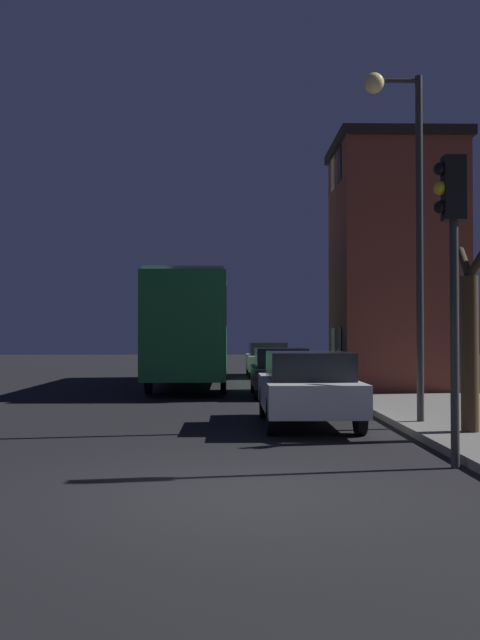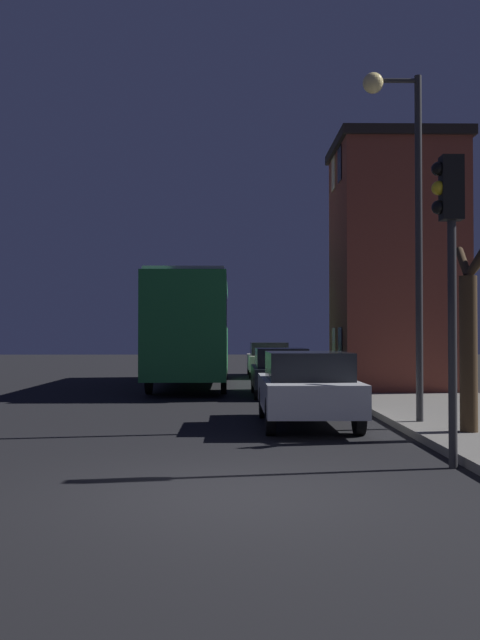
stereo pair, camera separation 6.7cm
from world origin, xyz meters
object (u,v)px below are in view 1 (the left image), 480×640
Objects in this scene: car_mid_lane at (280,371)px; car_near_lane at (308,387)px; streetlamp at (404,188)px; bare_tree at (475,321)px; bus at (192,323)px; car_far_lane at (267,359)px; traffic_light at (452,244)px.

car_near_lane is at bearing -89.79° from car_mid_lane.
streetlamp reaches higher than bare_tree.
bare_tree is at bearing -34.40° from car_near_lane.
car_mid_lane is at bearing -57.26° from bus.
car_mid_lane is 10.19m from car_far_lane.
streetlamp is 13.22m from bus.
car_far_lane is at bearing 61.47° from bus.
car_near_lane is at bearing -75.88° from bus.
traffic_light reaches higher than car_mid_lane.
traffic_light is at bearing -95.19° from streetlamp.
streetlamp is at bearing 84.81° from traffic_light.
bare_tree is 9.55m from car_mid_lane.
streetlamp is at bearing -75.83° from car_mid_lane.
streetlamp is 1.63× the size of car_near_lane.
bus is at bearing 122.74° from car_mid_lane.
traffic_light is at bearing -71.98° from car_near_lane.
car_far_lane is (-2.61, 19.22, -1.30)m from bare_tree.
bare_tree reaches higher than car_near_lane.
bare_tree is (0.88, -1.49, -2.68)m from streetlamp.
traffic_light is at bearing -115.01° from bare_tree.
bare_tree is at bearing -59.36° from streetlamp.
streetlamp reaches higher than bus.
traffic_light is 12.07m from car_mid_lane.
car_near_lane is 1.10× the size of car_mid_lane.
car_near_lane reaches higher than car_mid_lane.
streetlamp is 0.61× the size of bus.
traffic_light is at bearing -74.76° from bus.
traffic_light reaches higher than car_far_lane.
streetlamp is at bearing 120.64° from bare_tree.
bus is 5.59m from car_mid_lane.
traffic_light is 1.02× the size of car_near_lane.
streetlamp is 1.46× the size of car_far_lane.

